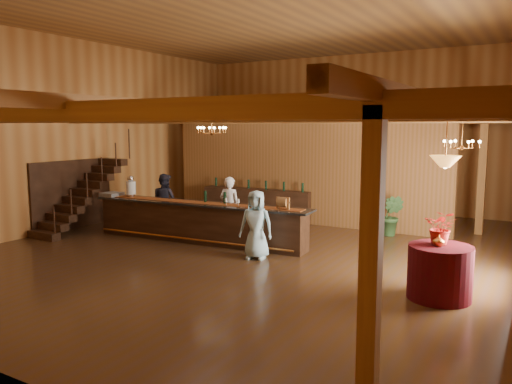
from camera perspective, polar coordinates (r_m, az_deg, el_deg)
The scene contains 26 objects.
floor at distance 12.37m, azimuth 0.28°, elevation -6.44°, with size 14.00×14.00×0.00m, color #412A1C.
ceiling at distance 12.26m, azimuth 0.29°, elevation 19.37°, with size 14.00×14.00×0.00m, color #AB7B3E.
wall_back at distance 18.40m, azimuth 11.30°, elevation 6.68°, with size 12.00×0.10×5.50m, color #B67E3F.
wall_left at distance 15.87m, azimuth -18.96°, elevation 6.29°, with size 0.10×14.00×5.50m, color #B67E3F.
beam_grid at distance 12.44m, azimuth 1.47°, elevation 8.71°, with size 11.90×13.90×0.39m.
support_posts at distance 11.65m, azimuth -0.95°, elevation 0.70°, with size 9.20×10.20×3.20m.
partition_wall at distance 15.41m, azimuth 5.17°, elevation 2.17°, with size 9.00×0.18×3.10m, color brown.
staircase at distance 15.10m, azimuth -19.43°, elevation -0.44°, with size 1.00×2.80×2.00m.
backroom_boxes at distance 17.27m, azimuth 8.57°, elevation -0.71°, with size 4.10×0.60×1.10m.
tasting_bar at distance 13.03m, azimuth -6.59°, elevation -3.41°, with size 6.21×1.23×1.04m.
beverage_dispenser at distance 14.26m, azimuth -14.10°, elevation 0.59°, with size 0.26×0.26×0.60m.
glass_rack_tray at distance 14.62m, azimuth -16.16°, elevation -0.25°, with size 0.50×0.50×0.10m, color gray.
raffle_drum at distance 11.77m, azimuth 3.09°, elevation -1.19°, with size 0.34×0.24×0.30m.
bar_bottle_0 at distance 12.95m, azimuth -5.82°, elevation -0.53°, with size 0.07×0.07×0.30m, color black.
bar_bottle_1 at distance 12.65m, azimuth -3.59°, elevation -0.69°, with size 0.07×0.07×0.30m, color black.
backbar_shelf at distance 15.91m, azimuth 0.13°, elevation -1.43°, with size 3.57×0.56×1.00m, color #3B2315.
round_table at distance 9.33m, azimuth 20.27°, elevation -8.61°, with size 1.09×1.09×0.94m, color #3E0C0F.
chandelier_left at distance 13.89m, azimuth -5.07°, elevation 7.10°, with size 0.80×0.80×0.47m.
chandelier_right at distance 12.50m, azimuth 22.45°, elevation 5.12°, with size 0.80×0.80×0.77m.
pendant_lamp at distance 9.00m, azimuth 20.83°, elevation 3.30°, with size 0.52×0.52×0.90m.
bartender at distance 13.41m, azimuth -3.02°, elevation -1.74°, with size 0.60×0.40×1.65m, color white.
staff_second at distance 14.76m, azimuth -10.37°, elevation -1.05°, with size 0.79×0.61×1.62m, color #272635.
guest at distance 11.26m, azimuth 0.02°, elevation -3.76°, with size 0.76×0.50×1.56m, color #A3CFE0.
floor_plant at distance 14.10m, azimuth 15.23°, elevation -2.61°, with size 0.62×0.50×1.13m, color #294821.
table_flowers at distance 9.27m, azimuth 20.43°, elevation -3.81°, with size 0.54×0.47×0.60m, color red.
table_vase at distance 9.13m, azimuth 20.17°, elevation -4.86°, with size 0.16×0.16×0.32m, color #D08038.
Camera 1 is at (5.99, -10.40, 3.00)m, focal length 35.00 mm.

